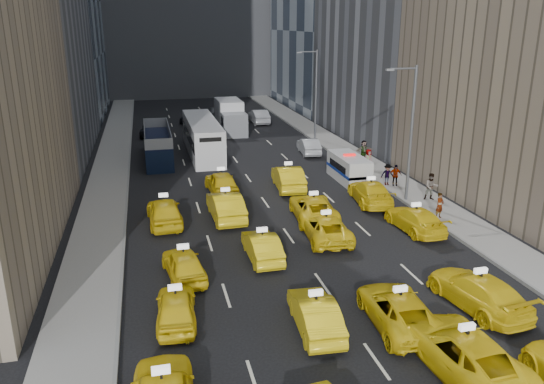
{
  "coord_description": "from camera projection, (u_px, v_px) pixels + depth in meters",
  "views": [
    {
      "loc": [
        -7.41,
        -18.87,
        11.56
      ],
      "look_at": [
        -0.47,
        10.06,
        2.0
      ],
      "focal_mm": 35.0,
      "sensor_mm": 36.0,
      "label": 1
    }
  ],
  "objects": [
    {
      "name": "pedestrian_0",
      "position": [
        440.0,
        206.0,
        32.12
      ],
      "size": [
        0.68,
        0.57,
        1.6
      ],
      "primitive_type": "imported",
      "rotation": [
        0.0,
        0.0,
        0.37
      ],
      "color": "gray",
      "rests_on": "sidewalk_east"
    },
    {
      "name": "misc_car_3",
      "position": [
        189.0,
        120.0,
        61.61
      ],
      "size": [
        2.19,
        4.27,
        1.39
      ],
      "primitive_type": "imported",
      "rotation": [
        0.0,
        0.0,
        3.28
      ],
      "color": "black",
      "rests_on": "ground"
    },
    {
      "name": "misc_car_4",
      "position": [
        259.0,
        116.0,
        63.2
      ],
      "size": [
        1.79,
        5.06,
        1.66
      ],
      "primitive_type": "imported",
      "rotation": [
        0.0,
        0.0,
        3.14
      ],
      "color": "#929499",
      "rests_on": "ground"
    },
    {
      "name": "taxi_7",
      "position": [
        478.0,
        291.0,
        22.33
      ],
      "size": [
        2.7,
        5.31,
        1.48
      ],
      "primitive_type": "imported",
      "rotation": [
        0.0,
        0.0,
        3.27
      ],
      "color": "yellow",
      "rests_on": "ground"
    },
    {
      "name": "pedestrian_4",
      "position": [
        368.0,
        159.0,
        42.79
      ],
      "size": [
        0.91,
        0.67,
        1.66
      ],
      "primitive_type": "imported",
      "rotation": [
        0.0,
        0.0,
        0.3
      ],
      "color": "gray",
      "rests_on": "sidewalk_east"
    },
    {
      "name": "pedestrian_5",
      "position": [
        364.0,
        151.0,
        45.49
      ],
      "size": [
        1.7,
        0.75,
        1.78
      ],
      "primitive_type": "imported",
      "rotation": [
        0.0,
        0.0,
        0.17
      ],
      "color": "gray",
      "rests_on": "sidewalk_east"
    },
    {
      "name": "taxi_6",
      "position": [
        399.0,
        309.0,
        21.03
      ],
      "size": [
        2.58,
        5.07,
        1.37
      ],
      "primitive_type": "imported",
      "rotation": [
        0.0,
        0.0,
        3.08
      ],
      "color": "yellow",
      "rests_on": "ground"
    },
    {
      "name": "taxi_4",
      "position": [
        176.0,
        307.0,
        21.22
      ],
      "size": [
        1.81,
        4.0,
        1.33
      ],
      "primitive_type": "imported",
      "rotation": [
        0.0,
        0.0,
        3.08
      ],
      "color": "yellow",
      "rests_on": "ground"
    },
    {
      "name": "pedestrian_2",
      "position": [
        387.0,
        174.0,
        38.71
      ],
      "size": [
        1.06,
        0.54,
        1.58
      ],
      "primitive_type": "imported",
      "rotation": [
        0.0,
        0.0,
        -0.12
      ],
      "color": "gray",
      "rests_on": "sidewalk_east"
    },
    {
      "name": "sidewalk_east",
      "position": [
        351.0,
        155.0,
        48.11
      ],
      "size": [
        3.0,
        90.0,
        0.15
      ],
      "primitive_type": "cube",
      "color": "gray",
      "rests_on": "ground"
    },
    {
      "name": "taxi_2",
      "position": [
        464.0,
        352.0,
        18.19
      ],
      "size": [
        2.83,
        5.61,
        1.52
      ],
      "primitive_type": "imported",
      "rotation": [
        0.0,
        0.0,
        3.2
      ],
      "color": "yellow",
      "rests_on": "ground"
    },
    {
      "name": "city_bus",
      "position": [
        202.0,
        137.0,
        48.28
      ],
      "size": [
        2.81,
        12.28,
        3.16
      ],
      "rotation": [
        0.0,
        0.0,
        -0.02
      ],
      "color": "silver",
      "rests_on": "ground"
    },
    {
      "name": "misc_car_1",
      "position": [
        152.0,
        129.0,
        56.36
      ],
      "size": [
        2.67,
        4.97,
        1.33
      ],
      "primitive_type": "imported",
      "rotation": [
        0.0,
        0.0,
        3.04
      ],
      "color": "black",
      "rests_on": "ground"
    },
    {
      "name": "sidewalk_west",
      "position": [
        111.0,
        169.0,
        43.45
      ],
      "size": [
        3.0,
        90.0,
        0.15
      ],
      "primitive_type": "cube",
      "color": "gray",
      "rests_on": "ground"
    },
    {
      "name": "taxi_11",
      "position": [
        415.0,
        219.0,
        30.64
      ],
      "size": [
        2.18,
        4.81,
        1.37
      ],
      "primitive_type": "imported",
      "rotation": [
        0.0,
        0.0,
        3.2
      ],
      "color": "yellow",
      "rests_on": "ground"
    },
    {
      "name": "taxi_15",
      "position": [
        370.0,
        192.0,
        35.3
      ],
      "size": [
        2.76,
        5.4,
        1.5
      ],
      "primitive_type": "imported",
      "rotation": [
        0.0,
        0.0,
        3.01
      ],
      "color": "yellow",
      "rests_on": "ground"
    },
    {
      "name": "pedestrian_1",
      "position": [
        431.0,
        187.0,
        35.42
      ],
      "size": [
        0.99,
        0.72,
        1.83
      ],
      "primitive_type": "imported",
      "rotation": [
        0.0,
        0.0,
        -0.3
      ],
      "color": "gray",
      "rests_on": "sidewalk_east"
    },
    {
      "name": "taxi_16",
      "position": [
        221.0,
        182.0,
        37.31
      ],
      "size": [
        2.08,
        4.71,
        1.58
      ],
      "primitive_type": "imported",
      "rotation": [
        0.0,
        0.0,
        3.19
      ],
      "color": "yellow",
      "rests_on": "ground"
    },
    {
      "name": "taxi_10",
      "position": [
        326.0,
        227.0,
        29.45
      ],
      "size": [
        2.67,
        5.05,
        1.35
      ],
      "primitive_type": "imported",
      "rotation": [
        0.0,
        0.0,
        3.05
      ],
      "color": "yellow",
      "rests_on": "ground"
    },
    {
      "name": "taxi_12",
      "position": [
        164.0,
        211.0,
        31.54
      ],
      "size": [
        2.14,
        4.83,
        1.62
      ],
      "primitive_type": "imported",
      "rotation": [
        0.0,
        0.0,
        3.19
      ],
      "color": "yellow",
      "rests_on": "ground"
    },
    {
      "name": "taxi_8",
      "position": [
        184.0,
        264.0,
        24.93
      ],
      "size": [
        2.12,
        4.22,
        1.38
      ],
      "primitive_type": "imported",
      "rotation": [
        0.0,
        0.0,
        3.27
      ],
      "color": "yellow",
      "rests_on": "ground"
    },
    {
      "name": "double_decker",
      "position": [
        158.0,
        144.0,
        46.31
      ],
      "size": [
        3.25,
        9.88,
        2.82
      ],
      "rotation": [
        0.0,
        0.0,
        -0.11
      ],
      "color": "black",
      "rests_on": "ground"
    },
    {
      "name": "misc_car_0",
      "position": [
        309.0,
        146.0,
        48.55
      ],
      "size": [
        1.97,
        4.52,
        1.45
      ],
      "primitive_type": "imported",
      "rotation": [
        0.0,
        0.0,
        3.04
      ],
      "color": "#B4B8BD",
      "rests_on": "ground"
    },
    {
      "name": "pedestrian_3",
      "position": [
        395.0,
        175.0,
        38.55
      ],
      "size": [
        1.0,
        0.68,
        1.57
      ],
      "primitive_type": "imported",
      "rotation": [
        0.0,
        0.0,
        -0.31
      ],
      "color": "gray",
      "rests_on": "sidewalk_east"
    },
    {
      "name": "taxi_17",
      "position": [
        288.0,
        177.0,
        38.32
      ],
      "size": [
        2.2,
        5.23,
        1.68
      ],
      "primitive_type": "imported",
      "rotation": [
        0.0,
        0.0,
        3.06
      ],
      "color": "yellow",
      "rests_on": "ground"
    },
    {
      "name": "streetlight_far",
      "position": [
        315.0,
        92.0,
        52.81
      ],
      "size": [
        2.15,
        0.22,
        9.0
      ],
      "color": "#595B60",
      "rests_on": "ground"
    },
    {
      "name": "taxi_13",
      "position": [
        226.0,
        206.0,
        32.46
      ],
      "size": [
        1.89,
        5.08,
        1.66
      ],
      "primitive_type": "imported",
      "rotation": [
        0.0,
        0.0,
        3.17
      ],
      "color": "yellow",
      "rests_on": "ground"
    },
    {
      "name": "taxi_5",
      "position": [
        315.0,
        314.0,
        20.71
      ],
      "size": [
        1.72,
        4.27,
        1.38
      ],
      "primitive_type": "imported",
      "rotation": [
        0.0,
        0.0,
        3.08
      ],
      "color": "yellow",
      "rests_on": "ground"
    },
    {
      "name": "streetlight_near",
      "position": [
        410.0,
        130.0,
        34.3
      ],
      "size": [
        2.15,
        0.22,
        9.0
      ],
      "color": "#595B60",
      "rests_on": "ground"
    },
    {
      "name": "taxi_9",
      "position": [
        262.0,
        246.0,
        26.97
      ],
      "size": [
        1.48,
        4.15,
        1.36
      ],
      "primitive_type": "imported",
      "rotation": [
        0.0,
        0.0,
        3.15
      ],
      "color": "yellow",
      "rests_on": "ground"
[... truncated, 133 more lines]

